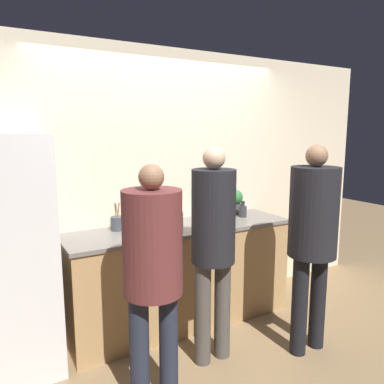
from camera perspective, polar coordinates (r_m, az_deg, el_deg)
name	(u,v)px	position (r m, az deg, el deg)	size (l,w,h in m)	color
ground_plane	(200,338)	(3.58, 1.24, -21.35)	(14.00, 14.00, 0.00)	#8C704C
wall_back	(165,184)	(3.71, -4.07, 1.17)	(5.20, 0.06, 2.60)	beige
counter	(181,274)	(3.65, -1.73, -12.36)	(2.16, 0.66, 0.95)	tan
refrigerator	(8,257)	(3.11, -26.27, -8.86)	(0.65, 0.68, 1.81)	white
person_left	(153,262)	(2.46, -5.99, -10.60)	(0.39, 0.39, 1.62)	#232838
person_center	(213,238)	(2.90, 3.26, -6.95)	(0.34, 0.34, 1.71)	#4C4742
person_right	(313,229)	(3.16, 17.93, -5.35)	(0.39, 0.39, 1.72)	black
fruit_bowl	(217,221)	(3.50, 3.83, -4.37)	(0.27, 0.27, 0.13)	brown
utensil_crock	(117,223)	(3.40, -11.29, -4.66)	(0.11, 0.11, 0.25)	#3D424C
bottle_dark	(243,211)	(3.88, 7.76, -2.85)	(0.08, 0.08, 0.16)	#333338
bottle_clear	(180,221)	(3.28, -1.81, -4.38)	(0.05, 0.05, 0.25)	silver
bottle_green	(218,208)	(3.91, 3.94, -2.42)	(0.07, 0.07, 0.21)	#236033
cup_yellow	(228,217)	(3.66, 5.55, -3.80)	(0.08, 0.08, 0.10)	gold
potted_plant	(235,201)	(4.00, 6.64, -1.33)	(0.16, 0.16, 0.26)	#3D3D42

